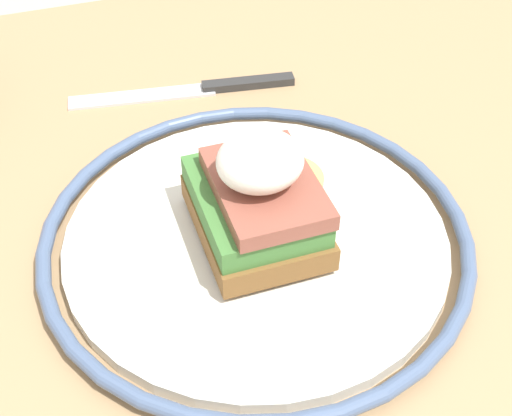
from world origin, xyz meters
TOP-DOWN VIEW (x-y plane):
  - dining_table at (0.00, 0.00)m, footprint 0.84×0.91m
  - plate at (0.03, 0.02)m, footprint 0.29×0.29m
  - sandwich at (0.03, 0.02)m, footprint 0.12×0.10m
  - knife at (0.22, 0.01)m, footprint 0.04×0.19m

SIDE VIEW (x-z plane):
  - dining_table at x=0.00m, z-range 0.25..0.97m
  - knife at x=0.22m, z-range 0.72..0.73m
  - plate at x=0.03m, z-range 0.73..0.74m
  - sandwich at x=0.03m, z-range 0.73..0.81m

